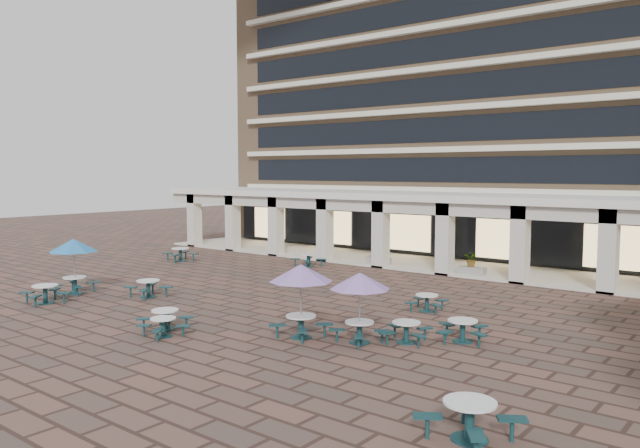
# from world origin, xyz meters

# --- Properties ---
(ground) EXTENTS (120.00, 120.00, 0.00)m
(ground) POSITION_xyz_m (0.00, 0.00, 0.00)
(ground) COLOR brown
(ground) RESTS_ON ground
(apartment_building) EXTENTS (40.00, 15.50, 25.20)m
(apartment_building) POSITION_xyz_m (0.00, 25.47, 12.60)
(apartment_building) COLOR #977655
(apartment_building) RESTS_ON ground
(retail_arcade) EXTENTS (42.00, 6.60, 4.40)m
(retail_arcade) POSITION_xyz_m (0.00, 14.80, 3.00)
(retail_arcade) COLOR white
(retail_arcade) RESTS_ON ground
(picnic_table_1) EXTENTS (2.02, 2.02, 0.81)m
(picnic_table_1) POSITION_xyz_m (-7.83, -5.26, 0.48)
(picnic_table_1) COLOR #143B3E
(picnic_table_1) RESTS_ON ground
(picnic_table_2) EXTENTS (1.64, 1.64, 0.66)m
(picnic_table_2) POSITION_xyz_m (0.62, -5.46, 0.40)
(picnic_table_2) COLOR #143B3E
(picnic_table_2) RESTS_ON ground
(picnic_table_3) EXTENTS (2.17, 2.17, 0.86)m
(picnic_table_3) POSITION_xyz_m (12.54, -6.59, 0.51)
(picnic_table_3) COLOR #143B3E
(picnic_table_3) RESTS_ON ground
(picnic_table_4) EXTENTS (2.22, 2.22, 2.56)m
(picnic_table_4) POSITION_xyz_m (-8.84, -3.31, 2.18)
(picnic_table_4) COLOR #143B3E
(picnic_table_4) RESTS_ON ground
(picnic_table_5) EXTENTS (1.71, 1.71, 0.73)m
(picnic_table_5) POSITION_xyz_m (-0.14, -4.81, 0.44)
(picnic_table_5) COLOR #143B3E
(picnic_table_5) RESTS_ON ground
(picnic_table_6) EXTENTS (2.20, 2.20, 2.54)m
(picnic_table_6) POSITION_xyz_m (4.43, -2.60, 2.15)
(picnic_table_6) COLOR #143B3E
(picnic_table_6) RESTS_ON ground
(picnic_table_7) EXTENTS (2.06, 2.06, 0.75)m
(picnic_table_7) POSITION_xyz_m (9.00, 0.40, 0.45)
(picnic_table_7) COLOR #143B3E
(picnic_table_7) RESTS_ON ground
(picnic_table_8) EXTENTS (2.20, 2.20, 0.84)m
(picnic_table_8) POSITION_xyz_m (-13.46, 6.57, 0.50)
(picnic_table_8) COLOR #143B3E
(picnic_table_8) RESTS_ON ground
(picnic_table_9) EXTENTS (1.86, 1.86, 0.78)m
(picnic_table_9) POSITION_xyz_m (-5.50, -1.64, 0.47)
(picnic_table_9) COLOR #143B3E
(picnic_table_9) RESTS_ON ground
(picnic_table_10) EXTENTS (1.90, 1.90, 0.72)m
(picnic_table_10) POSITION_xyz_m (7.58, -0.88, 0.43)
(picnic_table_10) COLOR #143B3E
(picnic_table_10) RESTS_ON ground
(picnic_table_11) EXTENTS (2.04, 2.04, 2.35)m
(picnic_table_11) POSITION_xyz_m (6.37, -1.86, 2.00)
(picnic_table_11) COLOR #143B3E
(picnic_table_11) RESTS_ON ground
(picnic_table_12) EXTENTS (1.96, 1.96, 0.77)m
(picnic_table_12) POSITION_xyz_m (-5.65, 9.91, 0.46)
(picnic_table_12) COLOR #143B3E
(picnic_table_12) RESTS_ON ground
(picnic_table_13) EXTENTS (1.79, 1.79, 0.69)m
(picnic_table_13) POSITION_xyz_m (5.81, 3.72, 0.41)
(picnic_table_13) COLOR #143B3E
(picnic_table_13) RESTS_ON ground
(planter_left) EXTENTS (1.50, 0.64, 1.19)m
(planter_left) POSITION_xyz_m (-2.59, 12.90, 0.45)
(planter_left) COLOR gray
(planter_left) RESTS_ON ground
(planter_right) EXTENTS (1.50, 0.74, 1.34)m
(planter_right) POSITION_xyz_m (3.50, 12.90, 0.57)
(planter_right) COLOR gray
(planter_right) RESTS_ON ground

